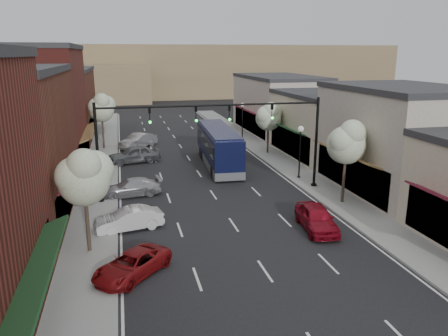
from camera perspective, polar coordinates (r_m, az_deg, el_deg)
ground at (r=25.04m, az=2.43°, el=-9.11°), size 160.00×160.00×0.00m
sidewalk_left at (r=41.81m, az=-15.80°, el=0.27°), size 2.80×73.00×0.15m
sidewalk_right at (r=44.26m, az=6.45°, el=1.53°), size 2.80×73.00×0.15m
curb_left at (r=41.76m, az=-13.88°, el=0.38°), size 0.25×73.00×0.17m
curb_right at (r=43.82m, az=4.72°, el=1.44°), size 0.25×73.00×0.17m
bldg_left_midfar at (r=43.03m, az=-24.06°, el=7.18°), size 10.14×14.10×10.90m
bldg_left_far at (r=58.87m, az=-21.19°, el=7.95°), size 10.14×18.10×8.40m
bldg_right_midnear at (r=34.99m, az=21.88°, el=3.45°), size 9.14×12.10×7.90m
bldg_right_midfar at (r=45.28m, az=13.13°, el=5.52°), size 9.14×12.10×6.40m
bldg_right_far at (r=57.97m, az=7.04°, el=8.24°), size 9.14×16.10×7.40m
hill_far at (r=112.28m, az=-10.33°, el=12.41°), size 120.00×30.00×12.00m
hill_near at (r=101.95m, az=-24.25°, el=10.03°), size 50.00×20.00×8.00m
signal_mast_right at (r=32.76m, az=8.24°, el=4.93°), size 8.22×0.46×7.00m
signal_mast_left at (r=30.53m, az=-11.86°, el=4.05°), size 8.22×0.46×7.00m
tree_right_near at (r=30.34m, az=15.83°, el=3.41°), size 2.85×2.65×5.95m
tree_right_far at (r=44.87m, az=5.90°, el=6.82°), size 2.85×2.65×5.43m
tree_left_near at (r=22.84m, az=-17.78°, el=-0.95°), size 2.85×2.65×5.69m
tree_left_far at (r=48.33m, az=-15.69°, el=7.65°), size 2.85×2.65×6.13m
lamp_post_near at (r=36.15m, az=9.93°, el=3.17°), size 0.44×0.44×4.44m
lamp_post_far at (r=52.46m, az=2.42°, el=6.94°), size 0.44×0.44×4.44m
coach_bus at (r=40.18m, az=-0.73°, el=2.86°), size 3.15×11.68×3.54m
red_hatchback at (r=26.43m, az=11.98°, el=-6.38°), size 2.25×4.52×1.48m
parked_car_a at (r=21.29m, az=-11.91°, el=-12.25°), size 4.20×4.29×1.14m
parked_car_b at (r=26.50m, az=-12.31°, el=-6.54°), size 4.18×2.16×1.31m
parked_car_c at (r=32.60m, az=-12.04°, el=-2.50°), size 4.56×2.24×1.28m
parked_car_d at (r=42.36m, az=-11.68°, el=1.76°), size 5.14×2.91×1.65m
parked_car_e at (r=49.07m, az=-11.16°, el=3.51°), size 4.50×4.68×1.59m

